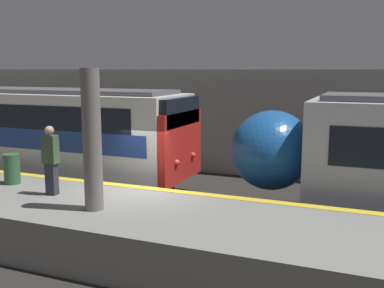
% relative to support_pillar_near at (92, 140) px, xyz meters
% --- Properties ---
extents(ground_plane, '(120.00, 120.00, 0.00)m').
position_rel_support_pillar_near_xyz_m(ground_plane, '(0.07, 2.26, -2.71)').
color(ground_plane, '#282623').
extents(platform, '(40.00, 3.55, 1.11)m').
position_rel_support_pillar_near_xyz_m(platform, '(0.07, 0.48, -2.16)').
color(platform, slate).
rests_on(platform, ground).
extents(station_rear_barrier, '(50.00, 0.15, 4.29)m').
position_rel_support_pillar_near_xyz_m(station_rear_barrier, '(0.07, 9.05, -0.57)').
color(station_rear_barrier, '#9E998E').
rests_on(station_rear_barrier, ground).
extents(support_pillar_near, '(0.42, 0.42, 3.22)m').
position_rel_support_pillar_near_xyz_m(support_pillar_near, '(0.00, 0.00, 0.00)').
color(support_pillar_near, slate).
rests_on(support_pillar_near, platform).
extents(person_waiting, '(0.38, 0.24, 1.79)m').
position_rel_support_pillar_near_xyz_m(person_waiting, '(-1.72, 0.63, -0.66)').
color(person_waiting, '#2D2D38').
rests_on(person_waiting, platform).
extents(trash_bin, '(0.44, 0.44, 0.85)m').
position_rel_support_pillar_near_xyz_m(trash_bin, '(-3.51, 1.12, -1.19)').
color(trash_bin, '#2D5B38').
rests_on(trash_bin, platform).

